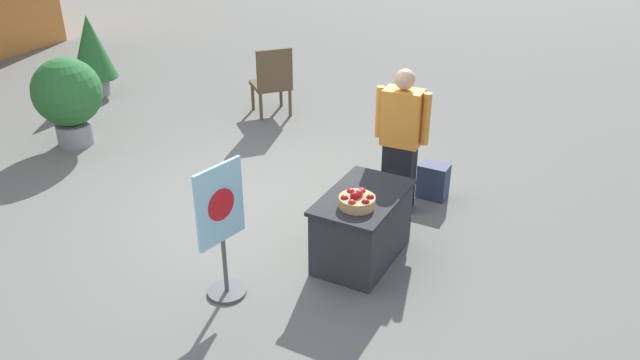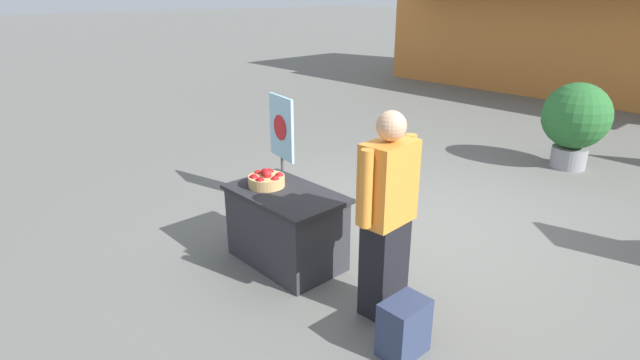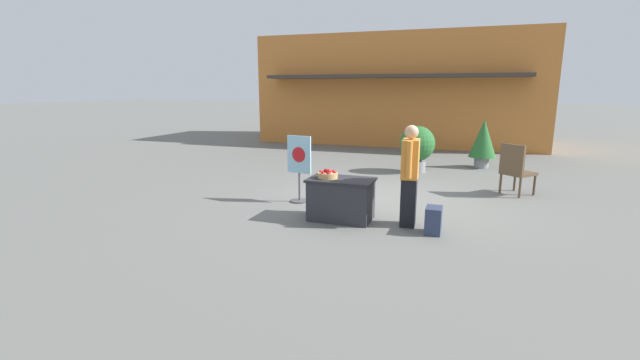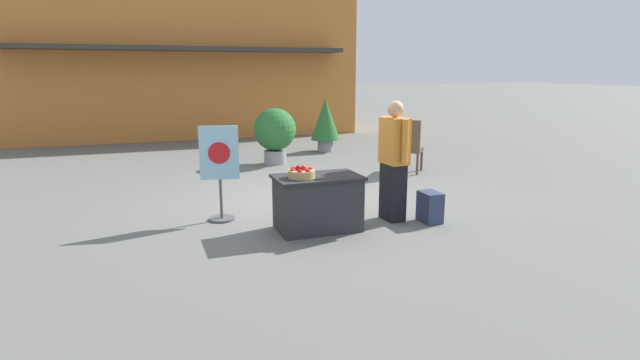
# 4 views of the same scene
# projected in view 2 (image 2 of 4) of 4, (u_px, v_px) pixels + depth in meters

# --- Properties ---
(ground_plane) EXTENTS (120.00, 120.00, 0.00)m
(ground_plane) POSITION_uv_depth(u_px,v_px,m) (411.00, 229.00, 5.41)
(ground_plane) COLOR slate
(storefront_building) EXTENTS (10.97, 5.23, 4.24)m
(storefront_building) POSITION_uv_depth(u_px,v_px,m) (635.00, 4.00, 11.88)
(storefront_building) COLOR #C67533
(storefront_building) RESTS_ON ground_plane
(display_table) EXTENTS (1.11, 0.68, 0.72)m
(display_table) POSITION_uv_depth(u_px,v_px,m) (286.00, 227.00, 4.65)
(display_table) COLOR #2D2D33
(display_table) RESTS_ON ground_plane
(apple_basket) EXTENTS (0.34, 0.34, 0.16)m
(apple_basket) POSITION_uv_depth(u_px,v_px,m) (266.00, 180.00, 4.63)
(apple_basket) COLOR tan
(apple_basket) RESTS_ON display_table
(person_visitor) EXTENTS (0.28, 0.61, 1.65)m
(person_visitor) POSITION_uv_depth(u_px,v_px,m) (387.00, 216.00, 3.75)
(person_visitor) COLOR black
(person_visitor) RESTS_ON ground_plane
(backpack) EXTENTS (0.24, 0.34, 0.42)m
(backpack) POSITION_uv_depth(u_px,v_px,m) (404.00, 328.00, 3.50)
(backpack) COLOR #2D3856
(backpack) RESTS_ON ground_plane
(poster_board) EXTENTS (0.52, 0.36, 1.31)m
(poster_board) POSITION_uv_depth(u_px,v_px,m) (282.00, 148.00, 5.83)
(poster_board) COLOR #4C4C51
(poster_board) RESTS_ON ground_plane
(potted_plant_far_right) EXTENTS (0.93, 0.93, 1.24)m
(potted_plant_far_right) POSITION_uv_depth(u_px,v_px,m) (576.00, 119.00, 7.06)
(potted_plant_far_right) COLOR gray
(potted_plant_far_right) RESTS_ON ground_plane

